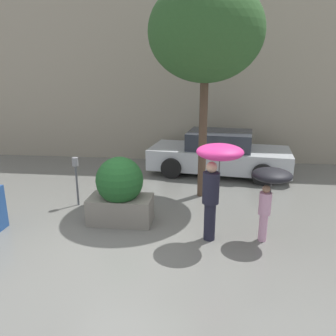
{
  "coord_description": "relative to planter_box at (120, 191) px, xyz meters",
  "views": [
    {
      "loc": [
        1.39,
        -5.32,
        3.06
      ],
      "look_at": [
        0.58,
        1.6,
        1.05
      ],
      "focal_mm": 35.0,
      "sensor_mm": 36.0,
      "label": 1
    }
  ],
  "objects": [
    {
      "name": "planter_box",
      "position": [
        0.0,
        0.0,
        0.0
      ],
      "size": [
        1.33,
        0.99,
        1.43
      ],
      "color": "gray",
      "rests_on": "ground"
    },
    {
      "name": "street_tree",
      "position": [
        1.67,
        1.82,
        3.25
      ],
      "size": [
        2.67,
        2.67,
        5.11
      ],
      "color": "brown",
      "rests_on": "ground"
    },
    {
      "name": "parked_car_near",
      "position": [
        2.18,
        3.94,
        -0.09
      ],
      "size": [
        4.51,
        2.48,
        1.33
      ],
      "rotation": [
        0.0,
        0.0,
        1.44
      ],
      "color": "#B7BCC1",
      "rests_on": "ground"
    },
    {
      "name": "person_adult",
      "position": [
        1.96,
        -0.53,
        0.72
      ],
      "size": [
        0.85,
        0.85,
        1.85
      ],
      "rotation": [
        0.0,
        0.0,
        0.23
      ],
      "color": "#1E1E2D",
      "rests_on": "ground"
    },
    {
      "name": "building_facade",
      "position": [
        0.36,
        5.54,
        2.3
      ],
      "size": [
        18.0,
        0.3,
        6.0
      ],
      "color": "#9E937F",
      "rests_on": "ground"
    },
    {
      "name": "parking_meter",
      "position": [
        -1.27,
        0.8,
        0.15
      ],
      "size": [
        0.14,
        0.14,
        1.18
      ],
      "color": "#595B60",
      "rests_on": "ground"
    },
    {
      "name": "person_child",
      "position": [
        2.94,
        -0.44,
        0.43
      ],
      "size": [
        0.73,
        0.73,
        1.41
      ],
      "rotation": [
        0.0,
        0.0,
        0.54
      ],
      "color": "#D199B7",
      "rests_on": "ground"
    },
    {
      "name": "ground_plane",
      "position": [
        0.36,
        -0.96,
        -0.7
      ],
      "size": [
        40.0,
        40.0,
        0.0
      ],
      "primitive_type": "plane",
      "color": "slate"
    }
  ]
}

